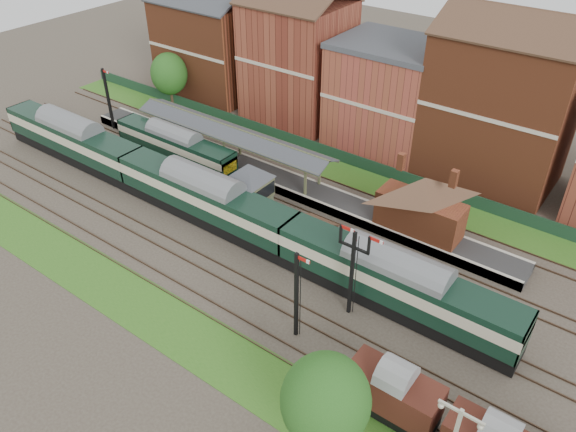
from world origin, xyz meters
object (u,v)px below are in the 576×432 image
Objects in this scene: signal_box at (250,189)px; platform_railcar at (175,145)px; dmu_train at (204,197)px; semaphore_bracket at (353,268)px.

signal_box reaches higher than platform_railcar.
platform_railcar is (-10.72, 6.50, -0.50)m from dmu_train.
dmu_train is (-18.09, 2.50, -1.88)m from semaphore_bracket.
dmu_train reaches higher than platform_railcar.
signal_box is 0.73× the size of semaphore_bracket.
semaphore_bracket reaches higher than platform_railcar.
signal_box is 4.48m from dmu_train.
semaphore_bracket is 18.36m from dmu_train.
signal_box is at bearing 46.81° from dmu_train.
signal_box is at bearing -13.28° from platform_railcar.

